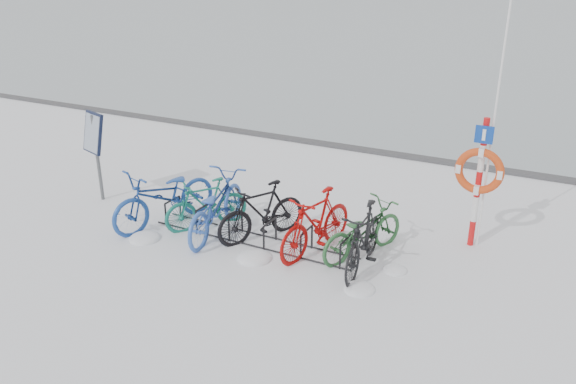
{
  "coord_description": "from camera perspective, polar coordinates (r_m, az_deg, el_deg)",
  "views": [
    {
      "loc": [
        4.81,
        -7.77,
        4.61
      ],
      "look_at": [
        0.41,
        0.6,
        0.81
      ],
      "focal_mm": 35.0,
      "sensor_mm": 36.0,
      "label": 1
    }
  ],
  "objects": [
    {
      "name": "ground",
      "position": [
        10.24,
        -3.6,
        -4.91
      ],
      "size": [
        900.0,
        900.0,
        0.0
      ],
      "primitive_type": "plane",
      "color": "white",
      "rests_on": "ground"
    },
    {
      "name": "quay_edge",
      "position": [
        15.19,
        8.0,
        4.23
      ],
      "size": [
        400.0,
        0.25,
        0.1
      ],
      "primitive_type": "cube",
      "color": "#3F3F42",
      "rests_on": "ground"
    },
    {
      "name": "bike_rack",
      "position": [
        10.16,
        -3.62,
        -4.0
      ],
      "size": [
        4.0,
        0.48,
        0.46
      ],
      "color": "black",
      "rests_on": "ground"
    },
    {
      "name": "info_board",
      "position": [
        12.16,
        -19.12,
        5.2
      ],
      "size": [
        0.67,
        0.41,
        1.89
      ],
      "rotation": [
        0.0,
        0.0,
        -0.31
      ],
      "color": "#595B5E",
      "rests_on": "ground"
    },
    {
      "name": "lifebuoy_station",
      "position": [
        9.98,
        18.9,
        2.02
      ],
      "size": [
        0.81,
        0.23,
        4.21
      ],
      "color": "red",
      "rests_on": "ground"
    },
    {
      "name": "bike_0",
      "position": [
        10.9,
        -12.39,
        -0.26
      ],
      "size": [
        1.4,
        2.38,
        1.18
      ],
      "primitive_type": "imported",
      "rotation": [
        0.0,
        0.0,
        -0.29
      ],
      "color": "#1F469A",
      "rests_on": "ground"
    },
    {
      "name": "bike_1",
      "position": [
        10.65,
        -8.3,
        -1.07
      ],
      "size": [
        1.31,
        1.61,
        0.99
      ],
      "primitive_type": "imported",
      "rotation": [
        0.0,
        0.0,
        -0.6
      ],
      "color": "#176F5E",
      "rests_on": "ground"
    },
    {
      "name": "bike_2",
      "position": [
        10.38,
        -7.38,
        -1.21
      ],
      "size": [
        1.08,
        2.26,
        1.14
      ],
      "primitive_type": "imported",
      "rotation": [
        0.0,
        0.0,
        3.3
      ],
      "color": "#335DBB",
      "rests_on": "ground"
    },
    {
      "name": "bike_3",
      "position": [
        10.11,
        -2.72,
        -1.84
      ],
      "size": [
        1.3,
        1.83,
        1.09
      ],
      "primitive_type": "imported",
      "rotation": [
        0.0,
        0.0,
        -0.49
      ],
      "color": "black",
      "rests_on": "ground"
    },
    {
      "name": "bike_4",
      "position": [
        9.62,
        2.88,
        -2.97
      ],
      "size": [
        0.95,
        1.96,
        1.14
      ],
      "primitive_type": "imported",
      "rotation": [
        0.0,
        0.0,
        -0.23
      ],
      "color": "#AD0A09",
      "rests_on": "ground"
    },
    {
      "name": "bike_5",
      "position": [
        9.63,
        7.61,
        -3.69
      ],
      "size": [
        1.32,
        1.94,
        0.96
      ],
      "primitive_type": "imported",
      "rotation": [
        0.0,
        0.0,
        2.73
      ],
      "color": "#2A6032",
      "rests_on": "ground"
    },
    {
      "name": "bike_6",
      "position": [
        9.18,
        7.7,
        -4.54
      ],
      "size": [
        0.64,
        1.87,
        1.1
      ],
      "primitive_type": "imported",
      "rotation": [
        0.0,
        0.0,
        0.06
      ],
      "color": "black",
      "rests_on": "ground"
    },
    {
      "name": "snow_drifts",
      "position": [
        9.96,
        -3.19,
        -5.69
      ],
      "size": [
        5.54,
        2.27,
        0.21
      ],
      "color": "white",
      "rests_on": "ground"
    }
  ]
}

